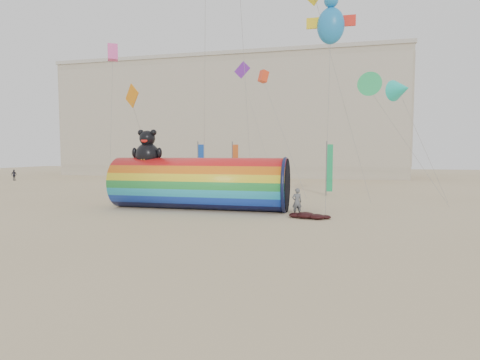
% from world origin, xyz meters
% --- Properties ---
extents(ground, '(160.00, 160.00, 0.00)m').
position_xyz_m(ground, '(0.00, 0.00, 0.00)').
color(ground, '#CCB58C').
rests_on(ground, ground).
extents(hotel_building, '(60.40, 15.40, 20.60)m').
position_xyz_m(hotel_building, '(-12.00, 45.95, 10.31)').
color(hotel_building, '#B7AD99').
rests_on(hotel_building, ground).
extents(windsock_assembly, '(12.85, 3.91, 5.92)m').
position_xyz_m(windsock_assembly, '(-3.29, 4.60, 1.96)').
color(windsock_assembly, red).
rests_on(windsock_assembly, ground).
extents(kite_handler, '(0.77, 0.65, 1.80)m').
position_xyz_m(kite_handler, '(3.90, 3.26, 0.90)').
color(kite_handler, '#595D61').
rests_on(kite_handler, ground).
extents(fabric_bundle, '(2.62, 1.35, 0.41)m').
position_xyz_m(fabric_bundle, '(4.72, 2.33, 0.17)').
color(fabric_bundle, '#36090A').
rests_on(fabric_bundle, ground).
extents(festival_banners, '(12.76, 2.39, 5.20)m').
position_xyz_m(festival_banners, '(-1.08, 14.37, 2.64)').
color(festival_banners, '#59595E').
rests_on(festival_banners, ground).
extents(flying_kites, '(22.20, 13.52, 8.76)m').
position_xyz_m(flying_kites, '(3.34, 4.55, 12.54)').
color(flying_kites, '#EC510C').
rests_on(flying_kites, ground).
extents(beachgoers, '(75.63, 60.29, 1.84)m').
position_xyz_m(beachgoers, '(8.87, -12.75, 0.85)').
color(beachgoers, '#33333F').
rests_on(beachgoers, ground).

